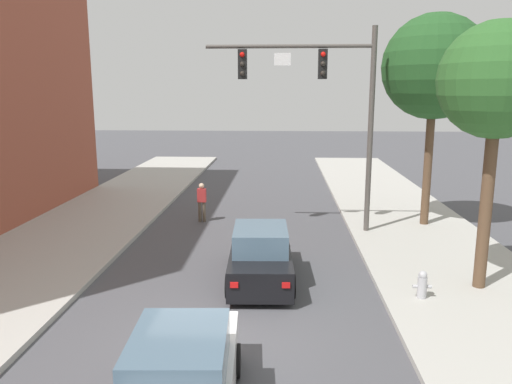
% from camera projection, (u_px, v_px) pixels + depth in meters
% --- Properties ---
extents(ground_plane, '(120.00, 120.00, 0.00)m').
position_uv_depth(ground_plane, '(218.00, 339.00, 10.91)').
color(ground_plane, '#4C4C51').
extents(traffic_signal_mast, '(6.14, 0.38, 7.50)m').
position_uv_depth(traffic_signal_mast, '(325.00, 93.00, 18.04)').
color(traffic_signal_mast, '#514C47').
rests_on(traffic_signal_mast, sidewalk_right).
extents(car_lead_black, '(1.96, 4.30, 1.60)m').
position_uv_depth(car_lead_black, '(261.00, 256.00, 14.21)').
color(car_lead_black, black).
rests_on(car_lead_black, ground).
extents(car_following_white, '(2.01, 4.32, 1.60)m').
position_uv_depth(car_following_white, '(181.00, 382.00, 8.04)').
color(car_following_white, silver).
rests_on(car_following_white, ground).
extents(pedestrian_crossing_road, '(0.36, 0.22, 1.64)m').
position_uv_depth(pedestrian_crossing_road, '(202.00, 200.00, 20.65)').
color(pedestrian_crossing_road, brown).
rests_on(pedestrian_crossing_road, ground).
extents(fire_hydrant, '(0.48, 0.24, 0.72)m').
position_uv_depth(fire_hydrant, '(422.00, 284.00, 12.68)').
color(fire_hydrant, '#B2B2B7').
rests_on(fire_hydrant, sidewalk_right).
extents(street_tree_nearest, '(2.96, 2.96, 6.96)m').
position_uv_depth(street_tree_nearest, '(498.00, 82.00, 12.41)').
color(street_tree_nearest, brown).
rests_on(street_tree_nearest, sidewalk_right).
extents(street_tree_second, '(3.96, 3.96, 8.10)m').
position_uv_depth(street_tree_second, '(435.00, 68.00, 18.73)').
color(street_tree_second, brown).
rests_on(street_tree_second, sidewalk_right).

